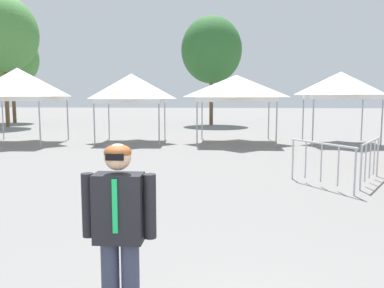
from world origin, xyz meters
TOP-DOWN VIEW (x-y plane):
  - canopy_tent_behind_center at (-9.03, 15.69)m, footprint 3.56×3.56m
  - canopy_tent_far_right at (-4.02, 16.59)m, footprint 3.13×3.13m
  - canopy_tent_right_of_center at (0.82, 16.63)m, footprint 3.54×3.54m
  - canopy_tent_far_left at (5.52, 16.77)m, footprint 3.06×3.06m
  - person_foreground at (-0.65, 1.23)m, footprint 0.65×0.26m
  - tree_behind_tents_center at (-0.65, 28.26)m, footprint 4.46×4.46m
  - tree_behind_tents_right at (-16.52, 29.31)m, footprint 4.17×4.17m
  - tree_behind_tents_left at (-14.83, 25.20)m, footprint 4.69×4.69m
  - crowd_barrier_mid_lot at (3.91, 8.19)m, footprint 1.10×1.84m
  - crowd_barrier_by_lift at (2.59, 7.66)m, footprint 1.15×1.81m

SIDE VIEW (x-z plane):
  - crowd_barrier_mid_lot at x=3.91m, z-range 0.22..1.29m
  - crowd_barrier_by_lift at x=2.59m, z-range 0.22..1.29m
  - person_foreground at x=-0.65m, z-range 0.14..1.92m
  - canopy_tent_far_right at x=-4.02m, z-range 0.92..4.11m
  - canopy_tent_right_of_center at x=0.82m, z-range 0.96..4.07m
  - canopy_tent_far_left at x=5.52m, z-range 1.01..4.26m
  - canopy_tent_behind_center at x=-9.03m, z-range 0.97..4.39m
  - tree_behind_tents_right at x=-16.52m, z-range 1.40..8.81m
  - tree_behind_tents_center at x=-0.65m, z-range 1.52..9.49m
  - tree_behind_tents_left at x=-14.83m, z-range 1.88..10.83m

